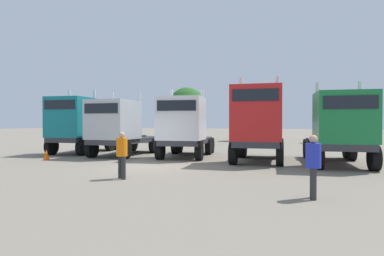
# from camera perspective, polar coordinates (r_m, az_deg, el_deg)

# --- Properties ---
(ground) EXTENTS (200.00, 200.00, 0.00)m
(ground) POSITION_cam_1_polar(r_m,az_deg,el_deg) (15.88, -7.41, -6.49)
(ground) COLOR gray
(semi_truck_teal) EXTENTS (3.57, 6.29, 4.26)m
(semi_truck_teal) POSITION_cam_1_polar(r_m,az_deg,el_deg) (23.37, -19.00, 0.50)
(semi_truck_teal) COLOR #333338
(semi_truck_teal) RESTS_ON ground
(semi_truck_silver) EXTENTS (3.22, 6.50, 3.96)m
(semi_truck_silver) POSITION_cam_1_polar(r_m,az_deg,el_deg) (20.91, -12.26, 0.17)
(semi_truck_silver) COLOR #333338
(semi_truck_silver) RESTS_ON ground
(semi_truck_white) EXTENTS (3.75, 6.17, 4.07)m
(semi_truck_white) POSITION_cam_1_polar(r_m,az_deg,el_deg) (19.42, -1.40, 0.30)
(semi_truck_white) COLOR #333338
(semi_truck_white) RESTS_ON ground
(semi_truck_red) EXTENTS (3.43, 6.09, 4.44)m
(semi_truck_red) POSITION_cam_1_polar(r_m,az_deg,el_deg) (17.37, 11.09, 0.74)
(semi_truck_red) COLOR #333338
(semi_truck_red) RESTS_ON ground
(semi_truck_green) EXTENTS (3.72, 6.74, 4.00)m
(semi_truck_green) POSITION_cam_1_polar(r_m,az_deg,el_deg) (17.09, 23.85, -0.05)
(semi_truck_green) COLOR #333338
(semi_truck_green) RESTS_ON ground
(visitor_in_hivis) EXTENTS (0.55, 0.55, 1.71)m
(visitor_in_hivis) POSITION_cam_1_polar(r_m,az_deg,el_deg) (12.46, -11.80, -3.95)
(visitor_in_hivis) COLOR #2C2C2C
(visitor_in_hivis) RESTS_ON ground
(visitor_with_camera) EXTENTS (0.45, 0.46, 1.71)m
(visitor_with_camera) POSITION_cam_1_polar(r_m,az_deg,el_deg) (9.58, 19.87, -5.42)
(visitor_with_camera) COLOR #2F2F2F
(visitor_with_camera) RESTS_ON ground
(traffic_cone_near) EXTENTS (0.36, 0.36, 0.58)m
(traffic_cone_near) POSITION_cam_1_polar(r_m,az_deg,el_deg) (20.01, -23.46, -4.18)
(traffic_cone_near) COLOR #F2590C
(traffic_cone_near) RESTS_ON ground
(oak_far_left) EXTENTS (3.87, 3.87, 5.81)m
(oak_far_left) POSITION_cam_1_polar(r_m,az_deg,el_deg) (35.87, -0.89, 3.80)
(oak_far_left) COLOR #4C3823
(oak_far_left) RESTS_ON ground
(oak_far_centre) EXTENTS (3.50, 3.50, 5.42)m
(oak_far_centre) POSITION_cam_1_polar(r_m,az_deg,el_deg) (38.50, 10.40, 3.29)
(oak_far_centre) COLOR #4C3823
(oak_far_centre) RESTS_ON ground
(oak_far_right) EXTENTS (2.83, 2.83, 5.37)m
(oak_far_right) POSITION_cam_1_polar(r_m,az_deg,el_deg) (37.22, 23.07, 3.71)
(oak_far_right) COLOR #4C3823
(oak_far_right) RESTS_ON ground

